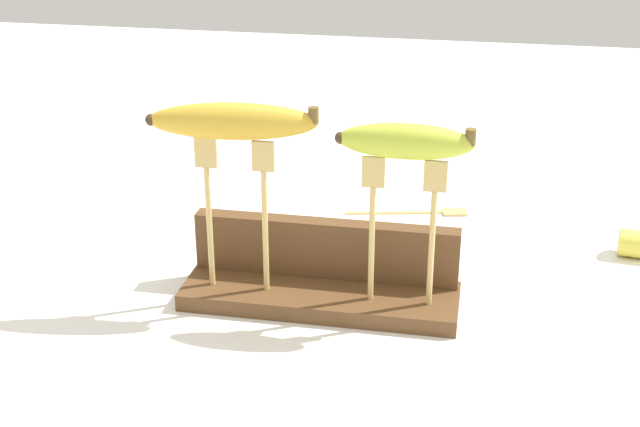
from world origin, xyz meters
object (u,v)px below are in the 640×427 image
(banana_raised_left, at_px, (233,121))
(fork_fallen_near, at_px, (423,211))
(fork_stand_right, at_px, (403,218))
(fork_stand_left, at_px, (236,201))
(banana_chunk_near, at_px, (635,244))
(banana_raised_right, at_px, (406,141))

(banana_raised_left, xyz_separation_m, fork_fallen_near, (0.20, 0.31, -0.23))
(fork_stand_right, xyz_separation_m, banana_raised_left, (-0.20, -0.00, 0.10))
(fork_stand_left, height_order, fork_stand_right, fork_stand_left)
(banana_chunk_near, bearing_deg, banana_raised_left, -155.79)
(banana_raised_right, height_order, banana_chunk_near, banana_raised_right)
(fork_stand_left, distance_m, fork_stand_right, 0.20)
(fork_stand_right, relative_size, banana_chunk_near, 3.63)
(banana_raised_right, height_order, fork_fallen_near, banana_raised_right)
(banana_raised_right, distance_m, fork_fallen_near, 0.38)
(fork_stand_left, height_order, banana_chunk_near, fork_stand_left)
(fork_stand_left, height_order, fork_fallen_near, fork_stand_left)
(fork_stand_right, distance_m, banana_raised_left, 0.22)
(fork_fallen_near, bearing_deg, fork_stand_right, -90.55)
(fork_stand_right, height_order, fork_fallen_near, fork_stand_right)
(fork_fallen_near, bearing_deg, banana_raised_right, -90.57)
(fork_stand_left, bearing_deg, fork_stand_right, 0.00)
(fork_stand_left, height_order, banana_raised_left, banana_raised_left)
(banana_raised_left, xyz_separation_m, banana_raised_right, (0.20, 0.00, -0.01))
(fork_stand_left, relative_size, banana_raised_right, 1.22)
(fork_stand_right, distance_m, fork_fallen_near, 0.34)
(banana_raised_right, bearing_deg, fork_stand_left, 180.00)
(fork_stand_left, distance_m, banana_chunk_near, 0.55)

